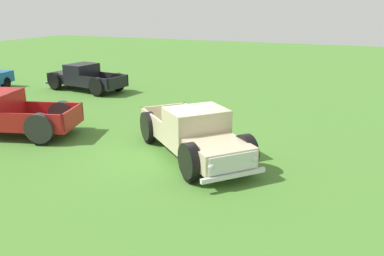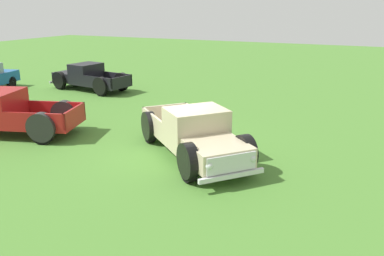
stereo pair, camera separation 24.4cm
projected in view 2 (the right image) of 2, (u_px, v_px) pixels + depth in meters
name	position (u px, v px, depth m)	size (l,w,h in m)	color
ground_plane	(178.00, 150.00, 12.99)	(80.00, 80.00, 0.00)	#477A2D
pickup_truck_foreground	(197.00, 136.00, 11.97)	(4.83, 5.09, 1.59)	#C6B793
pickup_truck_behind_right	(86.00, 77.00, 22.08)	(2.42, 5.01, 1.47)	black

